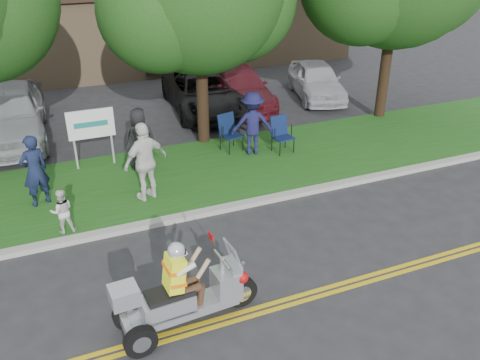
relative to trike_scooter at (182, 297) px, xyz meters
name	(u,v)px	position (x,y,z in m)	size (l,w,h in m)	color
ground	(301,279)	(2.48, 0.31, -0.59)	(120.00, 120.00, 0.00)	#28282B
centerline_near	(316,297)	(2.48, -0.27, -0.59)	(60.00, 0.10, 0.01)	gold
centerline_far	(311,292)	(2.48, -0.11, -0.59)	(60.00, 0.10, 0.01)	gold
curb	(240,205)	(2.48, 3.36, -0.53)	(60.00, 0.25, 0.12)	#A8A89E
grass_verge	(211,170)	(2.48, 5.51, -0.54)	(60.00, 4.00, 0.10)	#1E4F15
commercial_building	(154,17)	(4.48, 19.28, 1.42)	(18.00, 8.20, 4.00)	#9E7F5B
business_sign	(91,127)	(-0.42, 6.91, 0.66)	(1.25, 0.06, 1.75)	silver
trike_scooter	(182,297)	(0.00, 0.00, 0.00)	(2.59, 0.89, 1.70)	black
lawn_chair_a	(281,132)	(4.83, 5.87, 0.11)	(0.62, 0.64, 1.06)	black
lawn_chair_b	(229,130)	(3.46, 6.57, 0.12)	(0.70, 0.72, 1.09)	black
spectator_adult_left	(35,171)	(-2.00, 5.22, 0.40)	(0.65, 0.43, 1.78)	#161E3D
spectator_adult_right	(146,161)	(0.50, 4.52, 0.50)	(1.15, 0.48, 1.97)	white
spectator_chair_a	(252,123)	(3.97, 6.03, 0.44)	(1.20, 0.69, 1.86)	#171742
spectator_chair_b	(140,139)	(0.74, 6.26, 0.38)	(0.84, 0.55, 1.73)	black
child_right	(62,211)	(-1.58, 3.71, 0.02)	(0.50, 0.39, 1.02)	silver
parked_car_far_left	(9,114)	(-2.52, 10.13, 0.29)	(2.08, 5.17, 1.76)	#A2A5A9
parked_car_mid	(203,93)	(3.98, 10.41, 0.10)	(2.31, 5.01, 1.39)	black
parked_car_right	(239,87)	(5.44, 10.56, 0.09)	(1.92, 4.73, 1.37)	#57141D
parked_car_far_right	(316,80)	(8.61, 10.27, 0.11)	(1.65, 4.11, 1.40)	silver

